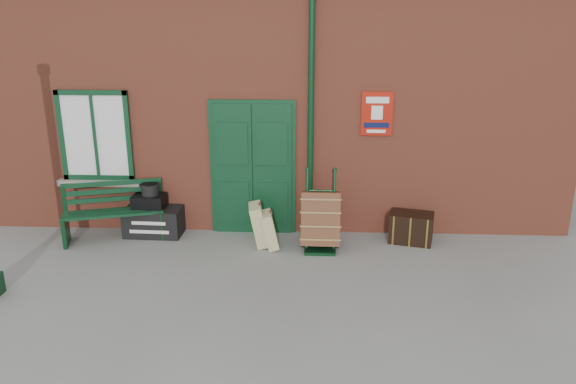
# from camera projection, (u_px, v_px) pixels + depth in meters

# --- Properties ---
(ground) EXTENTS (80.00, 80.00, 0.00)m
(ground) POSITION_uv_depth(u_px,v_px,m) (264.00, 269.00, 8.23)
(ground) COLOR gray
(ground) RESTS_ON ground
(station_building) EXTENTS (10.30, 4.30, 4.36)m
(station_building) POSITION_uv_depth(u_px,v_px,m) (278.00, 89.00, 10.88)
(station_building) COLOR #A84D36
(station_building) RESTS_ON ground
(bench) EXTENTS (1.66, 0.92, 0.99)m
(bench) POSITION_uv_depth(u_px,v_px,m) (114.00, 210.00, 9.21)
(bench) COLOR #0F371E
(bench) RESTS_ON ground
(houdini_trunk) EXTENTS (0.96, 0.55, 0.47)m
(houdini_trunk) POSITION_uv_depth(u_px,v_px,m) (154.00, 221.00, 9.43)
(houdini_trunk) COLOR black
(houdini_trunk) RESTS_ON ground
(strongbox) EXTENTS (0.53, 0.40, 0.24)m
(strongbox) POSITION_uv_depth(u_px,v_px,m) (149.00, 201.00, 9.32)
(strongbox) COLOR black
(strongbox) RESTS_ON houdini_trunk
(hatbox) EXTENTS (0.29, 0.29, 0.19)m
(hatbox) POSITION_uv_depth(u_px,v_px,m) (150.00, 189.00, 9.26)
(hatbox) COLOR black
(hatbox) RESTS_ON strongbox
(suitcase_back) EXTENTS (0.37, 0.51, 0.69)m
(suitcase_back) POSITION_uv_depth(u_px,v_px,m) (259.00, 225.00, 8.99)
(suitcase_back) COLOR #C3B680
(suitcase_back) RESTS_ON ground
(suitcase_front) EXTENTS (0.34, 0.46, 0.59)m
(suitcase_front) POSITION_uv_depth(u_px,v_px,m) (270.00, 230.00, 8.91)
(suitcase_front) COLOR #C3B680
(suitcase_front) RESTS_ON ground
(porter_trolley) EXTENTS (0.61, 0.66, 1.25)m
(porter_trolley) POSITION_uv_depth(u_px,v_px,m) (320.00, 219.00, 8.82)
(porter_trolley) COLOR #0C3219
(porter_trolley) RESTS_ON ground
(dark_trunk) EXTENTS (0.77, 0.60, 0.49)m
(dark_trunk) POSITION_uv_depth(u_px,v_px,m) (411.00, 228.00, 9.14)
(dark_trunk) COLOR black
(dark_trunk) RESTS_ON ground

